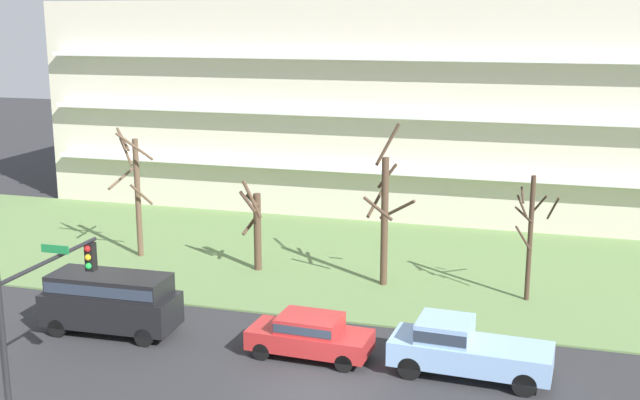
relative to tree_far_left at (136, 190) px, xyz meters
name	(u,v)px	position (x,y,z in m)	size (l,w,h in m)	color
ground	(316,391)	(12.91, -11.72, -3.49)	(160.00, 160.00, 0.00)	#2D2D30
grass_lawn_strip	(397,265)	(12.91, 2.28, -3.45)	(80.00, 16.00, 0.08)	#66844C
apartment_building	(440,106)	(12.91, 15.72, 2.98)	(49.26, 11.84, 12.95)	beige
tree_far_left	(136,190)	(0.00, 0.00, 0.00)	(2.52, 2.51, 6.64)	brown
tree_left	(256,227)	(6.56, -0.46, -1.28)	(1.29, 1.57, 4.53)	#4C3828
tree_center	(385,215)	(12.85, -0.76, -0.16)	(2.21, 2.26, 7.42)	#4C3828
tree_right	(531,233)	(19.22, -1.10, -0.45)	(1.81, 1.80, 5.53)	#423023
van_black_near_left	(110,299)	(3.90, -9.22, -2.10)	(5.26, 2.15, 2.36)	black
pickup_blue_center_left	(464,348)	(17.38, -9.21, -2.48)	(5.50, 2.28, 1.95)	#8CB2E0
sedan_red_center_right	(310,334)	(11.92, -9.22, -2.62)	(4.48, 2.00, 1.57)	#B22828
traffic_signal_mast	(41,313)	(6.26, -16.66, 0.33)	(0.90, 4.72, 5.59)	black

